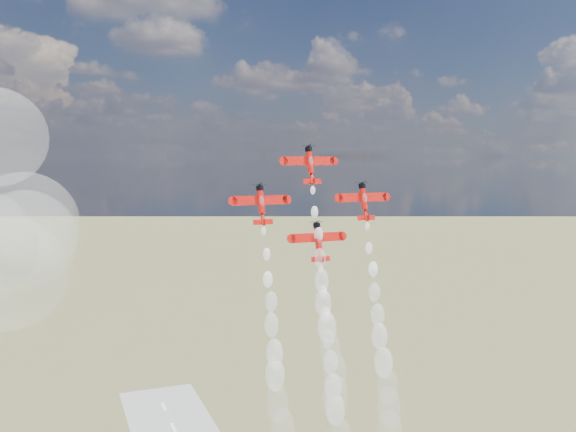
% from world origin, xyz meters
% --- Properties ---
extents(plane_lead, '(11.91, 4.68, 8.33)m').
position_xyz_m(plane_lead, '(14.14, 18.38, 96.36)').
color(plane_lead, red).
rests_on(plane_lead, ground).
extents(plane_left, '(11.91, 4.68, 8.33)m').
position_xyz_m(plane_left, '(2.15, 16.12, 88.27)').
color(plane_left, red).
rests_on(plane_left, ground).
extents(plane_right, '(11.91, 4.68, 8.33)m').
position_xyz_m(plane_right, '(26.14, 16.12, 88.27)').
color(plane_right, red).
rests_on(plane_right, ground).
extents(plane_slot, '(11.91, 4.68, 8.33)m').
position_xyz_m(plane_slot, '(14.14, 13.85, 80.18)').
color(plane_slot, red).
rests_on(plane_slot, ground).
extents(smoke_trail_lead, '(5.38, 14.40, 44.70)m').
position_xyz_m(smoke_trail_lead, '(14.23, 7.61, 57.75)').
color(smoke_trail_lead, white).
rests_on(smoke_trail_lead, plane_lead).
extents(smoke_trail_left, '(5.67, 15.51, 45.07)m').
position_xyz_m(smoke_trail_left, '(2.12, 4.92, 49.41)').
color(smoke_trail_left, white).
rests_on(smoke_trail_left, plane_left).
extents(smoke_trail_right, '(5.39, 14.92, 44.86)m').
position_xyz_m(smoke_trail_right, '(26.02, 5.17, 49.58)').
color(smoke_trail_right, white).
rests_on(smoke_trail_right, plane_right).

